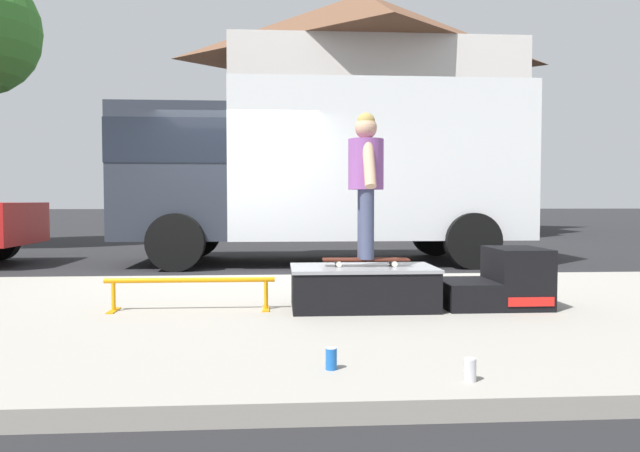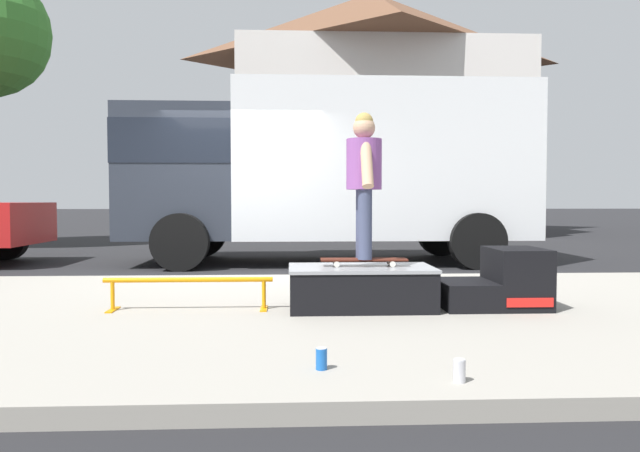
% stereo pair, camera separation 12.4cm
% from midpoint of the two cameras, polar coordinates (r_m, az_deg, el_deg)
% --- Properties ---
extents(ground_plane, '(140.00, 140.00, 0.00)m').
position_cam_midpoint_polar(ground_plane, '(8.45, -8.76, -5.03)').
color(ground_plane, black).
extents(sidewalk_slab, '(50.00, 5.00, 0.12)m').
position_cam_midpoint_polar(sidewalk_slab, '(5.49, -11.44, -8.47)').
color(sidewalk_slab, gray).
rests_on(sidewalk_slab, ground).
extents(skate_box, '(1.30, 0.72, 0.38)m').
position_cam_midpoint_polar(skate_box, '(5.44, 3.44, -5.71)').
color(skate_box, black).
rests_on(skate_box, sidewalk_slab).
extents(kicker_ramp, '(0.93, 0.65, 0.54)m').
position_cam_midpoint_polar(kicker_ramp, '(5.74, 16.28, -5.17)').
color(kicker_ramp, black).
rests_on(kicker_ramp, sidewalk_slab).
extents(grind_rail, '(1.50, 0.28, 0.29)m').
position_cam_midpoint_polar(grind_rail, '(5.47, -12.89, -5.57)').
color(grind_rail, orange).
rests_on(grind_rail, sidewalk_slab).
extents(skateboard, '(0.78, 0.22, 0.07)m').
position_cam_midpoint_polar(skateboard, '(5.45, 3.71, -3.23)').
color(skateboard, '#4C1E14').
rests_on(skateboard, skate_box).
extents(skater_kid, '(0.32, 0.68, 1.31)m').
position_cam_midpoint_polar(skater_kid, '(5.43, 3.73, 5.05)').
color(skater_kid, '#3F4766').
rests_on(skater_kid, skateboard).
extents(soda_can, '(0.07, 0.07, 0.13)m').
position_cam_midpoint_polar(soda_can, '(3.54, 0.05, -12.52)').
color(soda_can, '#1959B2').
rests_on(soda_can, sidewalk_slab).
extents(soda_can_b, '(0.07, 0.07, 0.13)m').
position_cam_midpoint_polar(soda_can_b, '(3.40, 13.06, -13.20)').
color(soda_can_b, silver).
rests_on(soda_can_b, sidewalk_slab).
extents(box_truck, '(6.91, 2.63, 3.05)m').
position_cam_midpoint_polar(box_truck, '(10.59, -0.32, 5.72)').
color(box_truck, silver).
rests_on(box_truck, ground).
extents(house_behind, '(9.54, 8.23, 8.40)m').
position_cam_midpoint_polar(house_behind, '(21.59, 4.05, 10.82)').
color(house_behind, silver).
rests_on(house_behind, ground).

